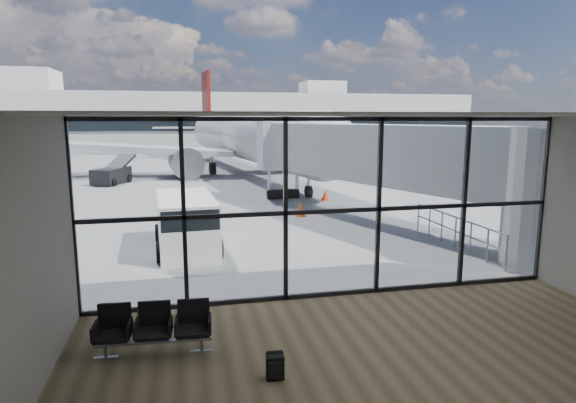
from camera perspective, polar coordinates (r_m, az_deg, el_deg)
name	(u,v)px	position (r m, az deg, el deg)	size (l,w,h in m)	color
ground	(217,161)	(51.45, -8.47, 4.75)	(220.00, 220.00, 0.00)	slate
lounge_shell	(432,241)	(7.50, 16.70, -4.50)	(12.02, 8.01, 4.51)	brown
glass_curtain_wall	(333,209)	(11.91, 5.35, -0.90)	(12.10, 0.12, 4.50)	white
jet_bridge	(395,160)	(20.16, 12.54, 4.77)	(8.00, 16.50, 4.33)	#B0B4B6
apron_railing	(456,227)	(17.68, 19.24, -2.93)	(0.06, 5.46, 1.11)	gray
far_terminal	(201,120)	(73.16, -10.28, 9.48)	(80.00, 12.20, 11.00)	silver
tree_3	(26,117)	(86.36, -28.59, 8.76)	(4.95, 4.95, 7.12)	#382619
tree_4	(67,113)	(84.93, -24.68, 9.48)	(5.61, 5.61, 8.07)	#382619
tree_5	(107,109)	(83.92, -20.65, 10.18)	(6.27, 6.27, 9.03)	#382619
seating_row	(154,325)	(9.86, -15.59, -13.96)	(2.18, 0.74, 0.97)	gray
backpack	(275,367)	(8.78, -1.54, -18.98)	(0.33, 0.31, 0.47)	black
airliner	(243,136)	(40.85, -5.35, 7.69)	(32.32, 37.61, 9.71)	silver
service_van	(186,223)	(16.73, -11.96, -2.50)	(2.27, 4.34, 1.84)	white
belt_loader	(112,174)	(35.40, -20.10, 3.03)	(2.78, 4.31, 1.89)	black
mobile_stairs	(2,199)	(26.95, -30.76, 0.21)	(2.28, 3.75, 2.50)	#B88C15
traffic_cone_a	(301,209)	(22.20, 1.53, -0.92)	(0.47, 0.47, 0.67)	orange
traffic_cone_c	(325,195)	(26.51, 4.44, 0.75)	(0.42, 0.42, 0.61)	#FF360D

